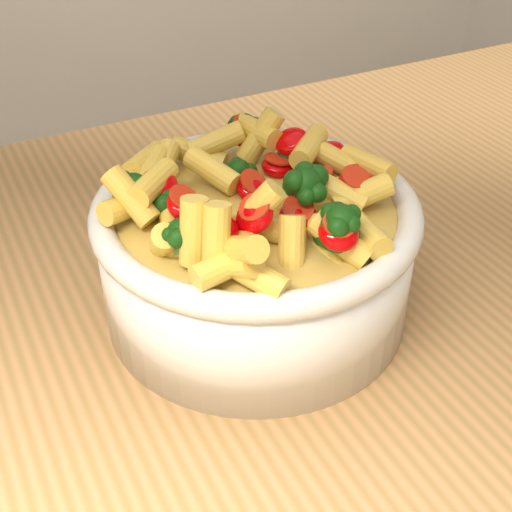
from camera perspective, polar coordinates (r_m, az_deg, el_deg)
name	(u,v)px	position (r m, az deg, el deg)	size (l,w,h in m)	color
table	(305,380)	(0.68, 3.92, -9.88)	(1.20, 0.80, 0.90)	tan
serving_bowl	(256,255)	(0.56, 0.00, 0.11)	(0.25, 0.25, 0.11)	silver
pasta_salad	(256,181)	(0.52, 0.00, 6.04)	(0.20, 0.20, 0.04)	#FFD850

